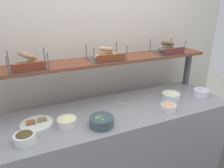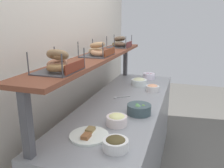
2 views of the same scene
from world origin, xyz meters
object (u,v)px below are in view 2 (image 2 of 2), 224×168
object	(u,v)px
bowl_chocolate_spread	(116,144)
serving_spoon_near_plate	(119,97)
bowl_egg_salad	(117,120)
bagel_basket_sesame	(98,51)
bagel_basket_everything	(59,64)
bowl_veggie_mix	(139,109)
bowl_lox_spread	(152,88)
serving_plate_white	(89,135)
bowl_scallion_spread	(139,82)
bowl_beet_salad	(149,76)
bagel_basket_poppy	(120,43)

from	to	relation	value
bowl_chocolate_spread	serving_spoon_near_plate	xyz separation A→B (m)	(0.92, 0.25, -0.03)
bowl_egg_salad	bagel_basket_sesame	xyz separation A→B (m)	(0.49, 0.34, 0.43)
bagel_basket_everything	bowl_veggie_mix	bearing A→B (deg)	-42.83
bowl_lox_spread	serving_spoon_near_plate	world-z (taller)	bowl_lox_spread
bowl_egg_salad	bagel_basket_everything	distance (m)	0.59
bowl_veggie_mix	bowl_egg_salad	xyz separation A→B (m)	(-0.25, 0.11, 0.00)
serving_spoon_near_plate	bagel_basket_everything	bearing A→B (deg)	168.33
bagel_basket_sesame	serving_spoon_near_plate	bearing A→B (deg)	-59.73
bowl_lox_spread	bagel_basket_everything	size ratio (longest dim) A/B	0.47
bagel_basket_everything	bowl_chocolate_spread	bearing A→B (deg)	-104.02
bowl_lox_spread	bagel_basket_sesame	xyz separation A→B (m)	(-0.43, 0.46, 0.44)
bowl_egg_salad	serving_spoon_near_plate	world-z (taller)	bowl_egg_salad
bowl_chocolate_spread	serving_spoon_near_plate	distance (m)	0.95
bowl_chocolate_spread	serving_plate_white	bearing A→B (deg)	65.60
serving_spoon_near_plate	bagel_basket_everything	size ratio (longest dim) A/B	0.48
bowl_veggie_mix	bagel_basket_sesame	size ratio (longest dim) A/B	0.59
serving_plate_white	bagel_basket_sesame	size ratio (longest dim) A/B	0.78
bowl_scallion_spread	bagel_basket_sesame	xyz separation A→B (m)	(-0.61, 0.28, 0.43)
bowl_beet_salad	bagel_basket_everything	distance (m)	1.76
bowl_veggie_mix	serving_plate_white	distance (m)	0.54
serving_plate_white	serving_spoon_near_plate	size ratio (longest dim) A/B	1.78
bowl_lox_spread	bowl_egg_salad	distance (m)	0.93
bowl_beet_salad	bowl_scallion_spread	world-z (taller)	bowl_scallion_spread
serving_spoon_near_plate	bagel_basket_everything	xyz separation A→B (m)	(-0.81, 0.17, 0.47)
bowl_chocolate_spread	bowl_scallion_spread	bearing A→B (deg)	5.96
bowl_lox_spread	serving_plate_white	distance (m)	1.17
bowl_scallion_spread	bagel_basket_poppy	world-z (taller)	bagel_basket_poppy
bagel_basket_sesame	bowl_beet_salad	bearing A→B (deg)	-19.41
bowl_lox_spread	bagel_basket_poppy	bearing A→B (deg)	57.57
bowl_scallion_spread	bagel_basket_everything	size ratio (longest dim) A/B	0.60
bowl_egg_salad	bagel_basket_poppy	xyz separation A→B (m)	(1.21, 0.33, 0.43)
bowl_veggie_mix	serving_spoon_near_plate	distance (m)	0.43
bowl_lox_spread	bowl_chocolate_spread	world-z (taller)	bowl_chocolate_spread
bagel_basket_everything	bowl_beet_salad	bearing A→B (deg)	-11.15
serving_spoon_near_plate	bowl_beet_salad	bearing A→B (deg)	-10.66
bowl_beet_salad	bagel_basket_everything	bearing A→B (deg)	168.85
serving_spoon_near_plate	bagel_basket_poppy	xyz separation A→B (m)	(0.62, 0.17, 0.47)
bagel_basket_poppy	bagel_basket_everything	bearing A→B (deg)	-179.79
bowl_egg_salad	bowl_chocolate_spread	bearing A→B (deg)	-164.28
serving_spoon_near_plate	bagel_basket_poppy	bearing A→B (deg)	15.65
bowl_scallion_spread	bagel_basket_everything	bearing A→B (deg)	168.45
bowl_egg_salad	bagel_basket_sesame	size ratio (longest dim) A/B	0.46
bowl_scallion_spread	serving_spoon_near_plate	size ratio (longest dim) A/B	1.24
bowl_veggie_mix	bowl_chocolate_spread	distance (m)	0.58
bowl_beet_salad	serving_plate_white	world-z (taller)	bowl_beet_salad
bagel_basket_everything	bagel_basket_poppy	size ratio (longest dim) A/B	1.04
bowl_chocolate_spread	bagel_basket_poppy	bearing A→B (deg)	15.39
bagel_basket_everything	bagel_basket_sesame	bearing A→B (deg)	0.77
bowl_chocolate_spread	bagel_basket_everything	bearing A→B (deg)	75.98
bowl_lox_spread	bowl_scallion_spread	world-z (taller)	bowl_scallion_spread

